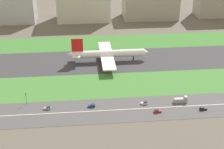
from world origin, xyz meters
TOP-DOWN VIEW (x-y plane):
  - ground_plane at (0.00, 0.00)m, footprint 800.00×800.00m
  - runway at (0.00, 0.00)m, footprint 280.00×46.00m
  - grass_median_north at (0.00, 41.00)m, footprint 280.00×36.00m
  - grass_median_south at (0.00, -41.00)m, footprint 280.00×36.00m
  - highway at (0.00, -73.00)m, footprint 280.00×28.00m
  - highway_centerline at (0.00, -73.00)m, footprint 266.00×0.50m
  - airliner at (0.45, 0.00)m, footprint 65.00×56.00m
  - car_4 at (18.32, -68.00)m, footprint 4.40×1.80m
  - truck_0 at (41.66, -68.00)m, footprint 8.40×2.50m
  - car_3 at (-41.85, -68.00)m, footprint 4.40×1.80m
  - car_5 at (24.34, -78.00)m, footprint 4.40×1.80m
  - car_0 at (-14.74, -68.00)m, footprint 4.40×1.80m
  - car_6 at (52.59, -78.00)m, footprint 4.40×1.80m
  - traffic_light at (-55.49, -60.01)m, footprint 0.36×0.50m
  - terminal_building at (-90.00, 114.00)m, footprint 45.59×28.34m
  - hangar_building at (-15.68, 114.00)m, footprint 56.14×33.20m
  - office_tower at (57.87, 114.00)m, footprint 58.78×32.71m
  - fuel_tank_west at (-25.88, 159.00)m, footprint 16.09×16.09m

SIDE VIEW (x-z plane):
  - ground_plane at x=0.00m, z-range 0.00..0.00m
  - runway at x=0.00m, z-range 0.00..0.10m
  - grass_median_north at x=0.00m, z-range 0.00..0.10m
  - grass_median_south at x=0.00m, z-range 0.00..0.10m
  - highway at x=0.00m, z-range 0.00..0.10m
  - highway_centerline at x=0.00m, z-range 0.10..0.11m
  - car_4 at x=18.32m, z-range -0.08..1.92m
  - car_3 at x=-41.85m, z-range -0.08..1.92m
  - car_5 at x=24.34m, z-range -0.08..1.92m
  - car_0 at x=-14.74m, z-range -0.08..1.92m
  - car_6 at x=52.59m, z-range -0.08..1.92m
  - truck_0 at x=41.66m, z-range -0.33..3.67m
  - traffic_light at x=-55.49m, z-range 0.69..7.89m
  - airliner at x=0.45m, z-range -3.62..16.08m
  - fuel_tank_west at x=-25.88m, z-range 0.00..12.77m
  - office_tower at x=57.87m, z-range 0.00..24.51m
  - terminal_building at x=-90.00m, z-range 0.00..34.67m
  - hangar_building at x=-15.68m, z-range 0.00..39.32m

